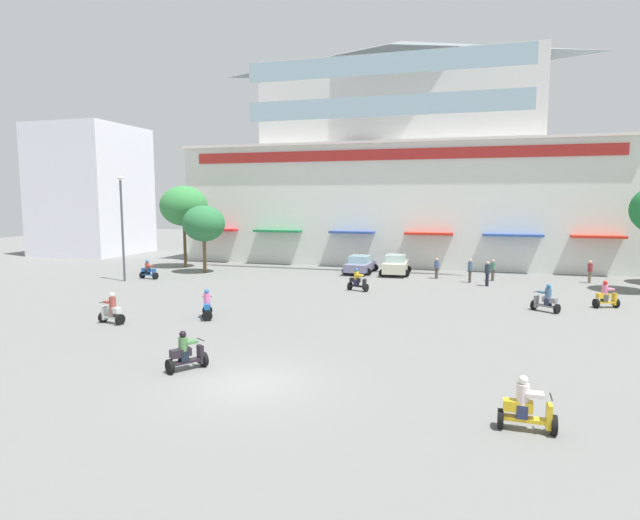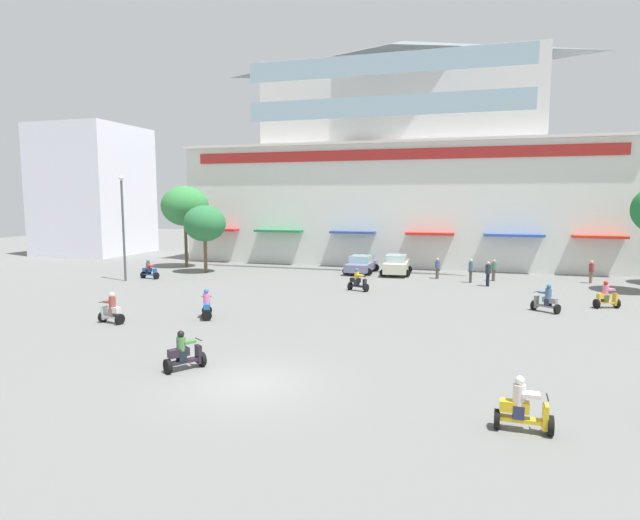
{
  "view_description": "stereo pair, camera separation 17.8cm",
  "coord_description": "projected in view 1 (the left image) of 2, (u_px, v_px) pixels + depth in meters",
  "views": [
    {
      "loc": [
        6.81,
        -15.24,
        6.05
      ],
      "look_at": [
        -1.91,
        14.91,
        2.35
      ],
      "focal_mm": 29.16,
      "sensor_mm": 36.0,
      "label": 1
    },
    {
      "loc": [
        6.98,
        -15.19,
        6.05
      ],
      "look_at": [
        -1.91,
        14.91,
        2.35
      ],
      "focal_mm": 29.16,
      "sensor_mm": 36.0,
      "label": 2
    }
  ],
  "objects": [
    {
      "name": "scooter_rider_3",
      "position": [
        148.0,
        271.0,
        39.45
      ],
      "size": [
        1.49,
        0.71,
        1.45
      ],
      "color": "black",
      "rests_on": "ground"
    },
    {
      "name": "scooter_rider_6",
      "position": [
        526.0,
        409.0,
        13.53
      ],
      "size": [
        1.47,
        0.57,
        1.5
      ],
      "color": "black",
      "rests_on": "ground"
    },
    {
      "name": "pedestrian_4",
      "position": [
        493.0,
        269.0,
        38.46
      ],
      "size": [
        0.49,
        0.49,
        1.6
      ],
      "color": "brown",
      "rests_on": "ground"
    },
    {
      "name": "flank_building_left",
      "position": [
        92.0,
        191.0,
        57.12
      ],
      "size": [
        9.51,
        9.73,
        13.88
      ],
      "color": "white",
      "rests_on": "ground"
    },
    {
      "name": "streetlamp_near",
      "position": [
        122.0,
        221.0,
        37.93
      ],
      "size": [
        0.4,
        0.4,
        7.71
      ],
      "color": "#474C51",
      "rests_on": "ground"
    },
    {
      "name": "scooter_rider_1",
      "position": [
        112.0,
        311.0,
        25.25
      ],
      "size": [
        1.38,
        0.75,
        1.55
      ],
      "color": "black",
      "rests_on": "ground"
    },
    {
      "name": "parked_car_1",
      "position": [
        396.0,
        265.0,
        41.56
      ],
      "size": [
        2.53,
        4.11,
        1.62
      ],
      "color": "beige",
      "rests_on": "ground"
    },
    {
      "name": "scooter_rider_0",
      "position": [
        358.0,
        281.0,
        34.28
      ],
      "size": [
        1.47,
        0.92,
        1.5
      ],
      "color": "black",
      "rests_on": "ground"
    },
    {
      "name": "plaza_tree_2",
      "position": [
        184.0,
        206.0,
        45.41
      ],
      "size": [
        4.26,
        3.69,
        7.18
      ],
      "color": "brown",
      "rests_on": "ground"
    },
    {
      "name": "pedestrian_3",
      "position": [
        437.0,
        267.0,
        39.52
      ],
      "size": [
        0.53,
        0.53,
        1.58
      ],
      "color": "#4D473C",
      "rests_on": "ground"
    },
    {
      "name": "colonial_building",
      "position": [
        399.0,
        167.0,
        50.09
      ],
      "size": [
        39.73,
        15.56,
        20.89
      ],
      "color": "silver",
      "rests_on": "ground"
    },
    {
      "name": "pedestrian_2",
      "position": [
        590.0,
        270.0,
        37.44
      ],
      "size": [
        0.47,
        0.47,
        1.64
      ],
      "color": "#756252",
      "rests_on": "ground"
    },
    {
      "name": "scooter_rider_4",
      "position": [
        207.0,
        306.0,
        26.37
      ],
      "size": [
        1.15,
        1.54,
        1.53
      ],
      "color": "black",
      "rests_on": "ground"
    },
    {
      "name": "plaza_tree_0",
      "position": [
        204.0,
        224.0,
        42.34
      ],
      "size": [
        3.53,
        3.11,
        5.53
      ],
      "color": "brown",
      "rests_on": "ground"
    },
    {
      "name": "ground_plane",
      "position": [
        343.0,
        306.0,
        29.53
      ],
      "size": [
        128.0,
        128.0,
        0.0
      ],
      "primitive_type": "plane",
      "color": "slate"
    },
    {
      "name": "pedestrian_0",
      "position": [
        487.0,
        272.0,
        36.08
      ],
      "size": [
        0.44,
        0.44,
        1.74
      ],
      "color": "black",
      "rests_on": "ground"
    },
    {
      "name": "scooter_rider_2",
      "position": [
        606.0,
        297.0,
        28.91
      ],
      "size": [
        1.42,
        0.96,
        1.54
      ],
      "color": "black",
      "rests_on": "ground"
    },
    {
      "name": "pedestrian_1",
      "position": [
        470.0,
        269.0,
        37.61
      ],
      "size": [
        0.45,
        0.45,
        1.73
      ],
      "color": "#474039",
      "rests_on": "ground"
    },
    {
      "name": "scooter_rider_5",
      "position": [
        186.0,
        354.0,
        18.36
      ],
      "size": [
        1.24,
        1.48,
        1.45
      ],
      "color": "black",
      "rests_on": "ground"
    },
    {
      "name": "scooter_rider_8",
      "position": [
        546.0,
        300.0,
        27.92
      ],
      "size": [
        1.49,
        1.3,
        1.53
      ],
      "color": "black",
      "rests_on": "ground"
    },
    {
      "name": "parked_car_0",
      "position": [
        361.0,
        264.0,
        42.57
      ],
      "size": [
        2.51,
        4.48,
        1.46
      ],
      "color": "slate",
      "rests_on": "ground"
    }
  ]
}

